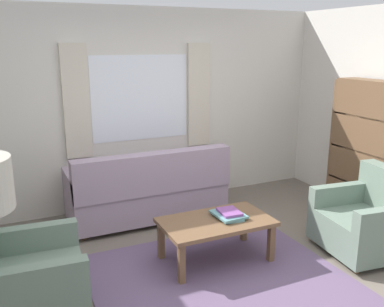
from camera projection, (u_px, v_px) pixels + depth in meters
name	position (u px, v px, depth m)	size (l,w,h in m)	color
ground_plane	(219.00, 279.00, 3.97)	(6.24, 6.24, 0.00)	#6B6056
wall_back	(139.00, 109.00, 5.62)	(5.32, 0.12, 2.60)	silver
window_with_curtains	(141.00, 98.00, 5.51)	(1.98, 0.07, 1.40)	white
area_rug	(219.00, 279.00, 3.96)	(2.29, 1.96, 0.01)	#604C6B
couch	(148.00, 192.00, 5.22)	(1.90, 0.82, 0.92)	#998499
armchair_left	(23.00, 279.00, 3.31)	(0.87, 0.89, 0.88)	slate
armchair_right	(369.00, 220.00, 4.42)	(0.91, 0.93, 0.88)	slate
coffee_table	(216.00, 225.00, 4.23)	(1.10, 0.64, 0.44)	brown
book_stack_on_table	(229.00, 214.00, 4.27)	(0.29, 0.35, 0.07)	#5B8E93
bookshelf	(366.00, 148.00, 5.20)	(0.30, 0.94, 1.72)	brown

